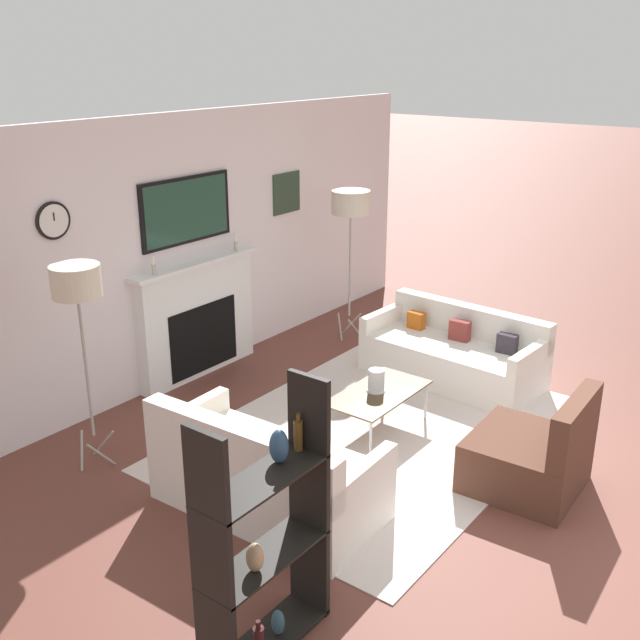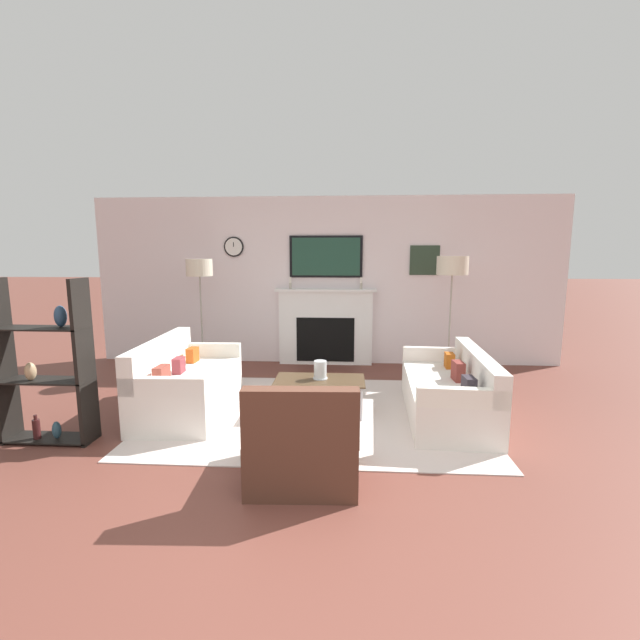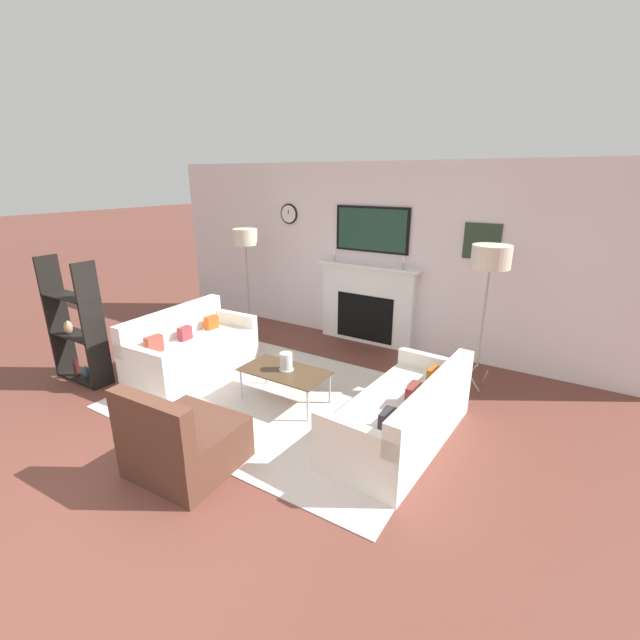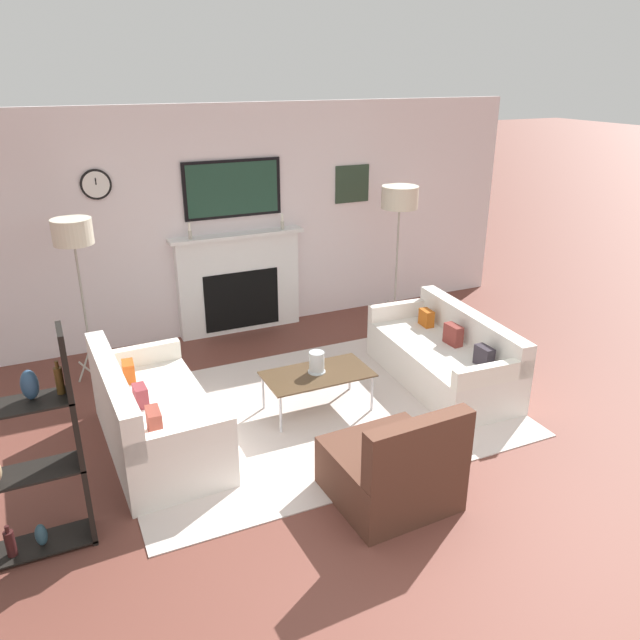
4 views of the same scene
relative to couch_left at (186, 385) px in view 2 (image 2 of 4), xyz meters
name	(u,v)px [view 2 (image 2 of 4)]	position (x,y,z in m)	size (l,w,h in m)	color
ground_plane	(291,536)	(1.49, -2.15, -0.30)	(60.00, 60.00, 0.00)	brown
fireplace_wall	(326,289)	(1.49, 2.32, 0.94)	(7.59, 0.28, 2.70)	white
area_rug	(316,412)	(1.49, 0.00, -0.29)	(3.59, 2.61, 0.01)	beige
couch_left	(186,385)	(0.00, 0.00, 0.00)	(0.90, 1.72, 0.83)	white
couch_right	(449,393)	(2.98, 0.00, -0.03)	(0.93, 1.85, 0.73)	white
armchair	(303,447)	(1.50, -1.45, -0.02)	(0.88, 0.86, 0.85)	#553325
coffee_table	(320,382)	(1.54, 0.01, 0.07)	(1.01, 0.54, 0.39)	#4C3823
hurricane_candle	(320,371)	(1.54, 0.03, 0.19)	(0.17, 0.17, 0.21)	silver
floor_lamp_left	(199,270)	(-0.34, 1.57, 1.27)	(0.38, 0.38, 1.73)	#9E998E
floor_lamp_right	(452,267)	(3.33, 1.57, 1.31)	(0.44, 0.44, 1.77)	#9E998E
shelf_unit	(45,367)	(-1.00, -0.89, 0.44)	(0.84, 0.28, 1.57)	black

